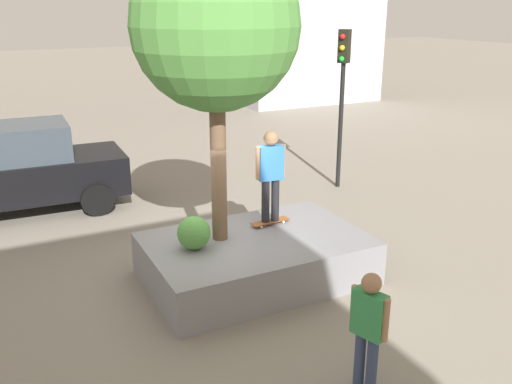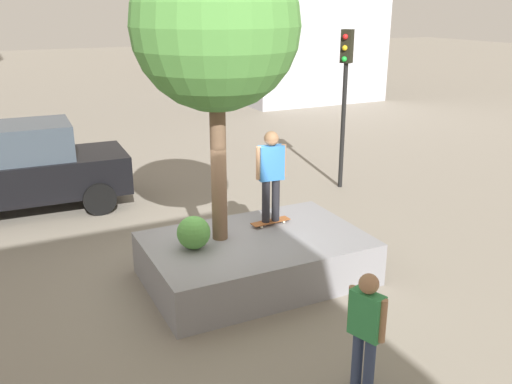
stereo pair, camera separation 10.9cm
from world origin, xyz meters
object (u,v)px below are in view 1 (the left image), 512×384
(bystander_watching, at_px, (369,324))
(plaza_tree, at_px, (215,27))
(skateboarder, at_px, (271,170))
(traffic_light_corner, at_px, (342,82))
(sedan_parked, at_px, (22,168))
(planter_ledge, at_px, (256,258))
(skateboard, at_px, (270,222))

(bystander_watching, bearing_deg, plaza_tree, 97.03)
(skateboarder, relative_size, traffic_light_corner, 0.42)
(plaza_tree, xyz_separation_m, sedan_parked, (-2.90, 5.43, -3.42))
(planter_ledge, bearing_deg, plaza_tree, 152.12)
(planter_ledge, relative_size, plaza_tree, 0.77)
(plaza_tree, bearing_deg, skateboarder, 8.88)
(skateboard, bearing_deg, sedan_parked, 127.54)
(plaza_tree, bearing_deg, skateboard, 8.88)
(traffic_light_corner, bearing_deg, planter_ledge, -139.36)
(skateboard, bearing_deg, skateboarder, 180.00)
(skateboard, bearing_deg, plaza_tree, -171.12)
(plaza_tree, height_order, skateboard, plaza_tree)
(skateboarder, relative_size, bystander_watching, 1.05)
(skateboard, xyz_separation_m, bystander_watching, (-0.67, -3.95, 0.11))
(plaza_tree, xyz_separation_m, traffic_light_corner, (5.13, 3.60, -1.60))
(skateboarder, bearing_deg, traffic_light_corner, 40.56)
(plaza_tree, bearing_deg, traffic_light_corner, 35.02)
(sedan_parked, xyz_separation_m, traffic_light_corner, (8.03, -1.83, 1.82))
(bystander_watching, bearing_deg, skateboard, 80.30)
(planter_ledge, bearing_deg, skateboard, 41.19)
(skateboard, height_order, sedan_parked, sedan_parked)
(skateboarder, bearing_deg, plaza_tree, -171.12)
(traffic_light_corner, height_order, bystander_watching, traffic_light_corner)
(plaza_tree, relative_size, traffic_light_corner, 1.20)
(planter_ledge, xyz_separation_m, bystander_watching, (-0.12, -3.46, 0.57))
(skateboarder, distance_m, sedan_parked, 6.67)
(skateboard, bearing_deg, bystander_watching, -99.70)
(planter_ledge, distance_m, skateboard, 0.87)
(skateboard, relative_size, bystander_watching, 0.48)
(skateboarder, bearing_deg, sedan_parked, 127.54)
(planter_ledge, relative_size, skateboard, 4.88)
(planter_ledge, height_order, skateboarder, skateboarder)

